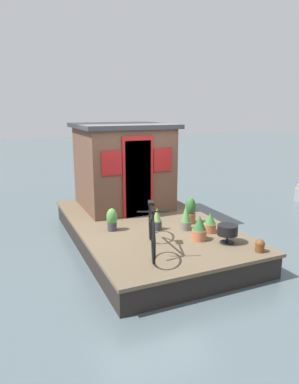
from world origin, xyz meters
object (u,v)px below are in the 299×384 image
at_px(potted_plant_rosemary, 112,219).
at_px(potted_plant_succulent, 190,211).
at_px(charcoal_grill, 228,231).
at_px(mooring_bollard, 260,246).
at_px(potted_plant_ivy, 199,228).
at_px(houseboat_cabin, 123,165).
at_px(potted_plant_thyme, 210,223).
at_px(potted_plant_geranium, 157,219).
at_px(bicycle, 152,229).
at_px(potted_plant_mint, 186,217).

height_order(potted_plant_rosemary, potted_plant_succulent, potted_plant_succulent).
height_order(charcoal_grill, mooring_bollard, charcoal_grill).
relative_size(potted_plant_rosemary, potted_plant_ivy, 0.97).
xyz_separation_m(houseboat_cabin, potted_plant_thyme, (-2.51, -0.89, -0.84)).
distance_m(potted_plant_geranium, potted_plant_succulent, 0.83).
height_order(potted_plant_rosemary, potted_plant_thyme, potted_plant_rosemary).
relative_size(houseboat_cabin, potted_plant_geranium, 4.80).
xyz_separation_m(bicycle, potted_plant_rosemary, (1.20, 0.32, -0.15)).
height_order(potted_plant_rosemary, mooring_bollard, potted_plant_rosemary).
bearing_deg(bicycle, charcoal_grill, -101.50).
distance_m(potted_plant_mint, potted_plant_succulent, 0.44).
height_order(houseboat_cabin, bicycle, houseboat_cabin).
height_order(potted_plant_succulent, charcoal_grill, potted_plant_succulent).
distance_m(houseboat_cabin, potted_plant_mint, 2.38).
height_order(houseboat_cabin, potted_plant_thyme, houseboat_cabin).
distance_m(bicycle, potted_plant_succulent, 1.66).
xyz_separation_m(houseboat_cabin, potted_plant_ivy, (-2.78, -0.48, -0.80)).
xyz_separation_m(houseboat_cabin, potted_plant_rosemary, (-1.64, 0.83, -0.79)).
bearing_deg(potted_plant_rosemary, potted_plant_mint, -111.84).
height_order(potted_plant_rosemary, charcoal_grill, potted_plant_rosemary).
xyz_separation_m(potted_plant_ivy, mooring_bollard, (-0.89, -0.64, -0.11)).
relative_size(potted_plant_thyme, potted_plant_mint, 0.72).
bearing_deg(bicycle, potted_plant_rosemary, 15.04).
height_order(potted_plant_geranium, potted_plant_mint, potted_plant_mint).
bearing_deg(mooring_bollard, potted_plant_rosemary, 43.94).
bearing_deg(charcoal_grill, potted_plant_geranium, 36.33).
bearing_deg(houseboat_cabin, potted_plant_rosemary, 153.23).
distance_m(potted_plant_rosemary, potted_plant_succulent, 1.67).
relative_size(bicycle, potted_plant_ivy, 3.45).
relative_size(potted_plant_thyme, mooring_bollard, 1.75).
relative_size(potted_plant_rosemary, potted_plant_mint, 0.84).
relative_size(potted_plant_thyme, potted_plant_succulent, 0.70).
relative_size(bicycle, charcoal_grill, 4.42).
bearing_deg(charcoal_grill, houseboat_cabin, 15.41).
distance_m(potted_plant_mint, mooring_bollard, 1.60).
bearing_deg(potted_plant_succulent, potted_plant_geranium, 96.68).
height_order(houseboat_cabin, potted_plant_rosemary, houseboat_cabin).
height_order(houseboat_cabin, potted_plant_succulent, houseboat_cabin).
relative_size(potted_plant_geranium, potted_plant_succulent, 0.82).
relative_size(houseboat_cabin, potted_plant_rosemary, 4.82).
xyz_separation_m(potted_plant_rosemary, mooring_bollard, (-2.03, -1.96, -0.12)).
bearing_deg(houseboat_cabin, potted_plant_thyme, -160.42).
xyz_separation_m(potted_plant_ivy, potted_plant_geranium, (0.82, 0.48, -0.00)).
bearing_deg(potted_plant_geranium, houseboat_cabin, 0.22).
xyz_separation_m(bicycle, potted_plant_geranium, (0.88, -0.51, -0.16)).
xyz_separation_m(potted_plant_rosemary, potted_plant_succulent, (-0.22, -1.66, 0.04)).
bearing_deg(potted_plant_ivy, potted_plant_succulent, -20.70).
height_order(potted_plant_geranium, potted_plant_succulent, potted_plant_succulent).
distance_m(potted_plant_rosemary, mooring_bollard, 2.82).
relative_size(potted_plant_rosemary, charcoal_grill, 1.25).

